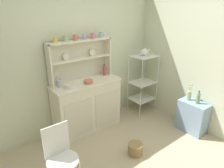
{
  "coord_description": "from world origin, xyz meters",
  "views": [
    {
      "loc": [
        -1.5,
        -1.32,
        2.06
      ],
      "look_at": [
        0.38,
        1.12,
        0.85
      ],
      "focal_mm": 31.9,
      "sensor_mm": 36.0,
      "label": 1
    }
  ],
  "objects_px": {
    "bowl_mixing_large": "(69,86)",
    "side_shelf_blue": "(192,116)",
    "oil_bottle": "(198,98)",
    "floor_basket": "(135,149)",
    "porcelain_teapot": "(144,52)",
    "hutch_cabinet": "(87,105)",
    "wire_chair": "(60,153)",
    "utensil_jar": "(59,83)",
    "cup_gold_0": "(55,40)",
    "flower_vase": "(189,94)",
    "jam_bottle": "(104,71)",
    "hutch_shelf_unit": "(80,57)",
    "bakers_rack": "(143,79)"
  },
  "relations": [
    {
      "from": "bakers_rack",
      "to": "side_shelf_blue",
      "type": "bearing_deg",
      "value": -80.7
    },
    {
      "from": "jam_bottle",
      "to": "flower_vase",
      "type": "bearing_deg",
      "value": -49.29
    },
    {
      "from": "oil_bottle",
      "to": "floor_basket",
      "type": "bearing_deg",
      "value": 170.08
    },
    {
      "from": "jam_bottle",
      "to": "utensil_jar",
      "type": "bearing_deg",
      "value": -179.48
    },
    {
      "from": "bakers_rack",
      "to": "porcelain_teapot",
      "type": "height_order",
      "value": "porcelain_teapot"
    },
    {
      "from": "hutch_cabinet",
      "to": "bowl_mixing_large",
      "type": "xyz_separation_m",
      "value": [
        -0.34,
        -0.07,
        0.47
      ]
    },
    {
      "from": "bowl_mixing_large",
      "to": "side_shelf_blue",
      "type": "bearing_deg",
      "value": -31.9
    },
    {
      "from": "wire_chair",
      "to": "utensil_jar",
      "type": "height_order",
      "value": "utensil_jar"
    },
    {
      "from": "bakers_rack",
      "to": "porcelain_teapot",
      "type": "bearing_deg",
      "value": 180.0
    },
    {
      "from": "wire_chair",
      "to": "bowl_mixing_large",
      "type": "bearing_deg",
      "value": 78.74
    },
    {
      "from": "cup_gold_0",
      "to": "porcelain_teapot",
      "type": "xyz_separation_m",
      "value": [
        1.64,
        -0.23,
        -0.36
      ]
    },
    {
      "from": "bakers_rack",
      "to": "side_shelf_blue",
      "type": "height_order",
      "value": "bakers_rack"
    },
    {
      "from": "utensil_jar",
      "to": "cup_gold_0",
      "type": "bearing_deg",
      "value": 55.0
    },
    {
      "from": "utensil_jar",
      "to": "bowl_mixing_large",
      "type": "bearing_deg",
      "value": -58.77
    },
    {
      "from": "utensil_jar",
      "to": "hutch_shelf_unit",
      "type": "bearing_deg",
      "value": 11.16
    },
    {
      "from": "hutch_cabinet",
      "to": "wire_chair",
      "type": "height_order",
      "value": "hutch_cabinet"
    },
    {
      "from": "floor_basket",
      "to": "porcelain_teapot",
      "type": "xyz_separation_m",
      "value": [
        1.03,
        0.89,
        1.16
      ]
    },
    {
      "from": "oil_bottle",
      "to": "flower_vase",
      "type": "bearing_deg",
      "value": 89.63
    },
    {
      "from": "porcelain_teapot",
      "to": "hutch_cabinet",
      "type": "bearing_deg",
      "value": 174.82
    },
    {
      "from": "bakers_rack",
      "to": "hutch_cabinet",
      "type": "bearing_deg",
      "value": 174.82
    },
    {
      "from": "floor_basket",
      "to": "side_shelf_blue",
      "type": "bearing_deg",
      "value": -7.69
    },
    {
      "from": "hutch_shelf_unit",
      "to": "cup_gold_0",
      "type": "xyz_separation_m",
      "value": [
        -0.4,
        -0.04,
        0.32
      ]
    },
    {
      "from": "bakers_rack",
      "to": "bowl_mixing_large",
      "type": "height_order",
      "value": "bakers_rack"
    },
    {
      "from": "side_shelf_blue",
      "to": "floor_basket",
      "type": "bearing_deg",
      "value": 172.31
    },
    {
      "from": "wire_chair",
      "to": "flower_vase",
      "type": "distance_m",
      "value": 2.31
    },
    {
      "from": "hutch_shelf_unit",
      "to": "jam_bottle",
      "type": "height_order",
      "value": "hutch_shelf_unit"
    },
    {
      "from": "wire_chair",
      "to": "bowl_mixing_large",
      "type": "xyz_separation_m",
      "value": [
        0.55,
        0.83,
        0.41
      ]
    },
    {
      "from": "cup_gold_0",
      "to": "jam_bottle",
      "type": "bearing_deg",
      "value": -2.45
    },
    {
      "from": "hutch_cabinet",
      "to": "oil_bottle",
      "type": "height_order",
      "value": "hutch_cabinet"
    },
    {
      "from": "porcelain_teapot",
      "to": "bakers_rack",
      "type": "bearing_deg",
      "value": 0.0
    },
    {
      "from": "bakers_rack",
      "to": "cup_gold_0",
      "type": "height_order",
      "value": "cup_gold_0"
    },
    {
      "from": "hutch_shelf_unit",
      "to": "bakers_rack",
      "type": "height_order",
      "value": "hutch_shelf_unit"
    },
    {
      "from": "bakers_rack",
      "to": "utensil_jar",
      "type": "distance_m",
      "value": 1.7
    },
    {
      "from": "flower_vase",
      "to": "hutch_cabinet",
      "type": "bearing_deg",
      "value": 143.45
    },
    {
      "from": "bakers_rack",
      "to": "flower_vase",
      "type": "height_order",
      "value": "bakers_rack"
    },
    {
      "from": "flower_vase",
      "to": "oil_bottle",
      "type": "bearing_deg",
      "value": -90.37
    },
    {
      "from": "floor_basket",
      "to": "jam_bottle",
      "type": "xyz_separation_m",
      "value": [
        0.23,
        1.09,
        0.9
      ]
    },
    {
      "from": "hutch_shelf_unit",
      "to": "jam_bottle",
      "type": "xyz_separation_m",
      "value": [
        0.44,
        -0.08,
        -0.31
      ]
    },
    {
      "from": "cup_gold_0",
      "to": "bowl_mixing_large",
      "type": "relative_size",
      "value": 0.61
    },
    {
      "from": "floor_basket",
      "to": "jam_bottle",
      "type": "height_order",
      "value": "jam_bottle"
    },
    {
      "from": "hutch_shelf_unit",
      "to": "bakers_rack",
      "type": "relative_size",
      "value": 0.93
    },
    {
      "from": "bakers_rack",
      "to": "flower_vase",
      "type": "distance_m",
      "value": 0.95
    },
    {
      "from": "wire_chair",
      "to": "bowl_mixing_large",
      "type": "distance_m",
      "value": 1.08
    },
    {
      "from": "bakers_rack",
      "to": "utensil_jar",
      "type": "relative_size",
      "value": 5.06
    },
    {
      "from": "hutch_cabinet",
      "to": "bakers_rack",
      "type": "distance_m",
      "value": 1.26
    },
    {
      "from": "wire_chair",
      "to": "utensil_jar",
      "type": "bearing_deg",
      "value": 87.27
    },
    {
      "from": "floor_basket",
      "to": "hutch_cabinet",
      "type": "bearing_deg",
      "value": 101.58
    },
    {
      "from": "cup_gold_0",
      "to": "floor_basket",
      "type": "bearing_deg",
      "value": -61.49
    },
    {
      "from": "side_shelf_blue",
      "to": "wire_chair",
      "type": "relative_size",
      "value": 0.65
    },
    {
      "from": "hutch_shelf_unit",
      "to": "porcelain_teapot",
      "type": "distance_m",
      "value": 1.26
    }
  ]
}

